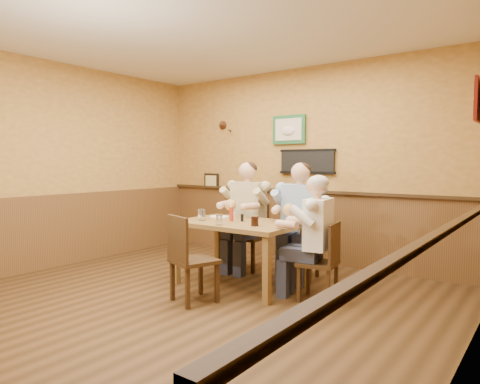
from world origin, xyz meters
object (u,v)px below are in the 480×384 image
object	(u,v)px
diner_tan_shirt	(248,221)
diner_blue_polo	(301,227)
chair_near_side	(194,258)
diner_white_elder	(318,245)
cola_tumbler	(255,221)
chair_right_end	(318,261)
chair_back_right	(301,243)
water_glass_left	(202,215)
dining_table	(239,229)
water_glass_mid	(219,220)
pepper_shaker	(242,218)
chair_back_left	(248,236)
hot_sauce_bottle	(231,213)
salt_shaker	(234,217)

from	to	relation	value
diner_tan_shirt	diner_blue_polo	world-z (taller)	diner_tan_shirt
diner_tan_shirt	diner_blue_polo	bearing A→B (deg)	-5.70
chair_near_side	diner_blue_polo	size ratio (longest dim) A/B	0.70
diner_white_elder	cola_tumbler	size ratio (longest dim) A/B	10.98
chair_right_end	diner_white_elder	world-z (taller)	diner_white_elder
chair_back_right	water_glass_left	size ratio (longest dim) A/B	6.69
dining_table	water_glass_mid	xyz separation A→B (m)	(-0.01, -0.35, 0.15)
cola_tumbler	diner_white_elder	bearing A→B (deg)	18.82
pepper_shaker	diner_tan_shirt	bearing A→B (deg)	119.83
water_glass_left	cola_tumbler	size ratio (longest dim) A/B	1.26
water_glass_mid	diner_tan_shirt	bearing A→B (deg)	108.35
dining_table	diner_blue_polo	world-z (taller)	diner_blue_polo
water_glass_left	chair_near_side	bearing A→B (deg)	-54.60
cola_tumbler	diner_blue_polo	bearing A→B (deg)	82.90
dining_table	chair_back_left	size ratio (longest dim) A/B	1.54
diner_white_elder	cola_tumbler	bearing A→B (deg)	-80.28
water_glass_left	pepper_shaker	size ratio (longest dim) A/B	1.57
water_glass_mid	chair_right_end	bearing A→B (deg)	21.70
hot_sauce_bottle	pepper_shaker	bearing A→B (deg)	25.77
diner_white_elder	pepper_shaker	bearing A→B (deg)	-98.21
chair_back_left	diner_white_elder	xyz separation A→B (m)	(1.34, -0.64, 0.13)
chair_right_end	cola_tumbler	xyz separation A→B (m)	(-0.65, -0.22, 0.39)
cola_tumbler	chair_near_side	bearing A→B (deg)	-121.46
hot_sauce_bottle	chair_near_side	bearing A→B (deg)	-83.47
diner_white_elder	water_glass_left	world-z (taller)	diner_white_elder
chair_near_side	cola_tumbler	size ratio (longest dim) A/B	8.45
diner_tan_shirt	water_glass_mid	distance (m)	1.10
chair_near_side	salt_shaker	xyz separation A→B (m)	(-0.09, 0.78, 0.35)
diner_blue_polo	pepper_shaker	xyz separation A→B (m)	(-0.43, -0.63, 0.15)
chair_near_side	diner_white_elder	xyz separation A→B (m)	(1.00, 0.80, 0.14)
salt_shaker	diner_white_elder	bearing A→B (deg)	1.18
dining_table	chair_back_right	distance (m)	0.83
chair_near_side	diner_white_elder	distance (m)	1.29
chair_back_right	water_glass_left	bearing A→B (deg)	-147.27
chair_back_left	pepper_shaker	bearing A→B (deg)	-64.64
diner_blue_polo	cola_tumbler	bearing A→B (deg)	-108.00
chair_back_right	water_glass_mid	world-z (taller)	chair_back_right
chair_near_side	chair_right_end	bearing A→B (deg)	-122.78
dining_table	water_glass_mid	distance (m)	0.38
dining_table	chair_right_end	bearing A→B (deg)	2.71
chair_right_end	diner_blue_polo	bearing A→B (deg)	-147.87
water_glass_left	water_glass_mid	bearing A→B (deg)	-23.66
chair_back_right	water_glass_left	world-z (taller)	chair_back_right
chair_back_left	salt_shaker	distance (m)	0.79
dining_table	chair_back_right	size ratio (longest dim) A/B	1.55
chair_near_side	water_glass_mid	world-z (taller)	chair_near_side
water_glass_mid	diner_blue_polo	bearing A→B (deg)	65.82
diner_blue_polo	water_glass_mid	world-z (taller)	diner_blue_polo
diner_tan_shirt	diner_blue_polo	xyz separation A→B (m)	(0.80, -0.02, -0.00)
chair_right_end	pepper_shaker	size ratio (longest dim) A/B	9.55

